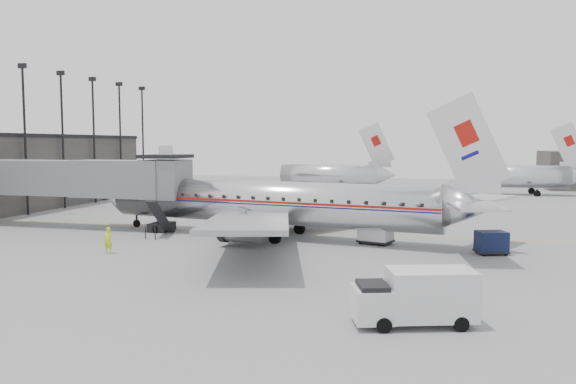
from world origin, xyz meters
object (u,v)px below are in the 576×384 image
(baggage_cart_white, at_px, (376,231))
(airliner, at_px, (275,203))
(baggage_cart_navy, at_px, (491,242))
(ramp_worker, at_px, (108,240))
(service_van, at_px, (415,296))

(baggage_cart_white, bearing_deg, airliner, -167.79)
(baggage_cart_navy, distance_m, ramp_worker, 25.28)
(airliner, distance_m, service_van, 22.00)
(baggage_cart_navy, height_order, baggage_cart_white, baggage_cart_white)
(ramp_worker, bearing_deg, baggage_cart_navy, 14.19)
(baggage_cart_navy, bearing_deg, airliner, 150.45)
(baggage_cart_navy, relative_size, baggage_cart_white, 0.84)
(airliner, height_order, ramp_worker, airliner)
(baggage_cart_navy, relative_size, ramp_worker, 1.31)
(airliner, distance_m, baggage_cart_white, 8.10)
(service_van, height_order, baggage_cart_navy, service_van)
(service_van, distance_m, baggage_cart_white, 18.32)
(airliner, distance_m, baggage_cart_navy, 15.98)
(ramp_worker, bearing_deg, airliner, 45.24)
(service_van, xyz_separation_m, ramp_worker, (-20.08, 10.02, -0.31))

